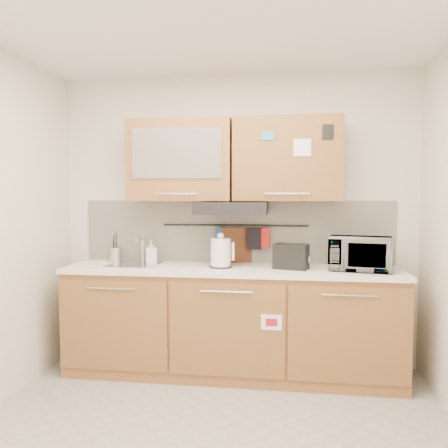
% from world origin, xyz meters
% --- Properties ---
extents(ceiling, '(3.20, 3.20, 0.00)m').
position_xyz_m(ceiling, '(0.00, 0.00, 2.60)').
color(ceiling, white).
rests_on(ceiling, wall_back).
extents(wall_back, '(3.20, 0.00, 3.20)m').
position_xyz_m(wall_back, '(0.00, 1.50, 1.30)').
color(wall_back, silver).
rests_on(wall_back, ground).
extents(base_cabinet, '(2.80, 0.64, 0.88)m').
position_xyz_m(base_cabinet, '(0.00, 1.19, 0.41)').
color(base_cabinet, '#AD683D').
rests_on(base_cabinet, floor).
extents(countertop, '(2.82, 0.62, 0.04)m').
position_xyz_m(countertop, '(0.00, 1.19, 0.90)').
color(countertop, white).
rests_on(countertop, base_cabinet).
extents(backsplash, '(2.80, 0.02, 0.56)m').
position_xyz_m(backsplash, '(0.00, 1.49, 1.20)').
color(backsplash, silver).
rests_on(backsplash, countertop).
extents(upper_cabinets, '(1.82, 0.37, 0.70)m').
position_xyz_m(upper_cabinets, '(-0.00, 1.32, 1.83)').
color(upper_cabinets, '#AD683D').
rests_on(upper_cabinets, wall_back).
extents(range_hood, '(0.60, 0.46, 0.10)m').
position_xyz_m(range_hood, '(0.00, 1.25, 1.42)').
color(range_hood, black).
rests_on(range_hood, upper_cabinets).
extents(sink, '(0.42, 0.40, 0.26)m').
position_xyz_m(sink, '(-0.85, 1.21, 0.92)').
color(sink, silver).
rests_on(sink, countertop).
extents(utensil_rail, '(1.30, 0.02, 0.02)m').
position_xyz_m(utensil_rail, '(0.00, 1.45, 1.26)').
color(utensil_rail, black).
rests_on(utensil_rail, backsplash).
extents(utensil_crock, '(0.13, 0.13, 0.27)m').
position_xyz_m(utensil_crock, '(-1.08, 1.34, 0.99)').
color(utensil_crock, '#AEAEB2').
rests_on(utensil_crock, countertop).
extents(kettle, '(0.22, 0.22, 0.30)m').
position_xyz_m(kettle, '(-0.09, 1.17, 1.04)').
color(kettle, white).
rests_on(kettle, countertop).
extents(toaster, '(0.31, 0.23, 0.21)m').
position_xyz_m(toaster, '(0.50, 1.18, 1.03)').
color(toaster, black).
rests_on(toaster, countertop).
extents(microwave, '(0.54, 0.41, 0.27)m').
position_xyz_m(microwave, '(1.05, 1.18, 1.05)').
color(microwave, '#999999').
rests_on(microwave, countertop).
extents(soap_bottle, '(0.12, 0.12, 0.21)m').
position_xyz_m(soap_bottle, '(-0.74, 1.33, 1.02)').
color(soap_bottle, '#999999').
rests_on(soap_bottle, countertop).
extents(cutting_board, '(0.29, 0.14, 0.37)m').
position_xyz_m(cutting_board, '(0.03, 1.44, 1.05)').
color(cutting_board, brown).
rests_on(cutting_board, utensil_rail).
extents(oven_mitt, '(0.11, 0.06, 0.18)m').
position_xyz_m(oven_mitt, '(-0.12, 1.44, 1.15)').
color(oven_mitt, '#204993').
rests_on(oven_mitt, utensil_rail).
extents(dark_pouch, '(0.13, 0.04, 0.19)m').
position_xyz_m(dark_pouch, '(0.18, 1.44, 1.14)').
color(dark_pouch, black).
rests_on(dark_pouch, utensil_rail).
extents(pot_holder, '(0.15, 0.06, 0.18)m').
position_xyz_m(pot_holder, '(0.24, 1.44, 1.15)').
color(pot_holder, red).
rests_on(pot_holder, utensil_rail).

